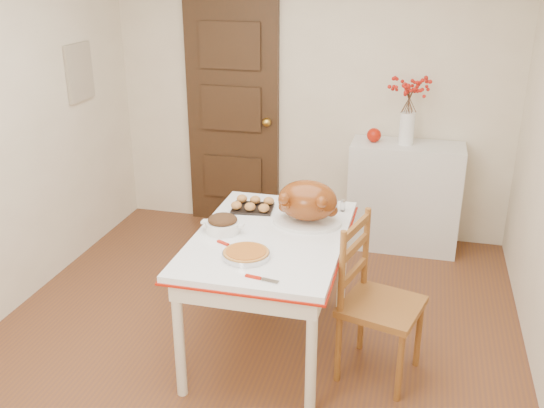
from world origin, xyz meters
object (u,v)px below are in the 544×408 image
(kitchen_table, at_px, (270,292))
(turkey_platter, at_px, (308,203))
(chair_oak, at_px, (382,303))
(pumpkin_pie, at_px, (246,253))
(sideboard, at_px, (404,196))

(kitchen_table, bearing_deg, turkey_platter, 51.11)
(kitchen_table, relative_size, turkey_platter, 3.05)
(turkey_platter, bearing_deg, chair_oak, -28.85)
(pumpkin_pie, bearing_deg, turkey_platter, 66.86)
(sideboard, bearing_deg, pumpkin_pie, -111.00)
(kitchen_table, distance_m, turkey_platter, 0.61)
(kitchen_table, bearing_deg, sideboard, 66.95)
(kitchen_table, xyz_separation_m, chair_oak, (0.70, -0.11, 0.09))
(chair_oak, distance_m, pumpkin_pie, 0.85)
(turkey_platter, xyz_separation_m, pumpkin_pie, (-0.24, -0.55, -0.11))
(turkey_platter, bearing_deg, pumpkin_pie, -108.88)
(sideboard, distance_m, pumpkin_pie, 2.23)
(sideboard, relative_size, pumpkin_pie, 3.48)
(pumpkin_pie, bearing_deg, kitchen_table, 80.73)
(pumpkin_pie, bearing_deg, sideboard, 69.00)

